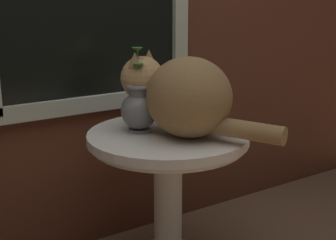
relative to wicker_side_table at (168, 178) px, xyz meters
The scene contains 3 objects.
wicker_side_table is the anchor object (origin of this frame).
cat 0.35m from the wicker_side_table, 66.07° to the right, with size 0.41×0.63×0.31m.
pewter_vase_with_ivy 0.31m from the wicker_side_table, 140.40° to the left, with size 0.14×0.14×0.33m.
Camera 1 is at (-0.77, -1.23, 1.15)m, focal length 50.05 mm.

